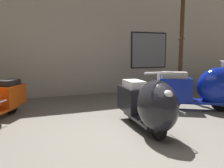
{
  "coord_description": "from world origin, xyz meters",
  "views": [
    {
      "loc": [
        -1.43,
        -2.95,
        1.32
      ],
      "look_at": [
        0.29,
        1.33,
        0.67
      ],
      "focal_mm": 36.81,
      "sensor_mm": 36.0,
      "label": 1
    }
  ],
  "objects": [
    {
      "name": "showroom_back_wall",
      "position": [
        0.01,
        4.0,
        1.69
      ],
      "size": [
        18.0,
        0.24,
        3.39
      ],
      "color": "#BCB29E",
      "rests_on": "ground"
    },
    {
      "name": "ground_plane",
      "position": [
        0.0,
        0.0,
        0.0
      ],
      "size": [
        60.0,
        60.0,
        0.0
      ],
      "primitive_type": "plane",
      "color": "slate"
    },
    {
      "name": "lamppost",
      "position": [
        2.69,
        2.22,
        1.76
      ],
      "size": [
        0.29,
        0.29,
        3.18
      ],
      "color": "#472D19",
      "rests_on": "ground"
    },
    {
      "name": "scooter_1",
      "position": [
        0.49,
        0.22,
        0.47
      ],
      "size": [
        0.61,
        1.72,
        1.03
      ],
      "rotation": [
        0.0,
        0.0,
        -1.65
      ],
      "color": "black",
      "rests_on": "ground"
    },
    {
      "name": "scooter_2",
      "position": [
        2.4,
        0.97,
        0.52
      ],
      "size": [
        1.86,
        1.42,
        1.14
      ],
      "rotation": [
        0.0,
        0.0,
        -0.55
      ],
      "color": "black",
      "rests_on": "ground"
    }
  ]
}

